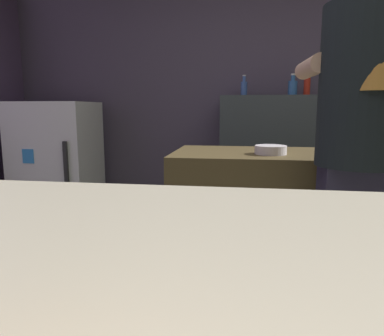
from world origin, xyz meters
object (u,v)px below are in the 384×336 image
at_px(bottle_soy, 244,88).
at_px(bottle_hot_sauce, 293,87).
at_px(mixing_bowl, 271,150).
at_px(bottle_olive_oil, 307,83).
at_px(mini_fridge, 58,168).
at_px(bartender, 360,140).

bearing_deg(bottle_soy, bottle_hot_sauce, -9.18).
xyz_separation_m(mixing_bowl, bottle_olive_oil, (0.38, 1.34, 0.42)).
bearing_deg(mixing_bowl, bottle_olive_oil, 74.14).
relative_size(bottle_soy, bottle_olive_oil, 0.68).
bearing_deg(bottle_soy, mini_fridge, -173.24).
bearing_deg(mini_fridge, bartender, -34.87).
bearing_deg(mixing_bowl, mini_fridge, 148.32).
distance_m(bartender, mixing_bowl, 0.50).
relative_size(mixing_bowl, bottle_soy, 0.93).
relative_size(mini_fridge, bottle_olive_oil, 4.57).
xyz_separation_m(bottle_hot_sauce, bottle_olive_oil, (0.13, 0.08, 0.03)).
xyz_separation_m(bartender, bottle_soy, (-0.47, 1.70, 0.30)).
bearing_deg(mini_fridge, bottle_olive_oil, 5.54).
bearing_deg(mini_fridge, bottle_soy, 6.76).
distance_m(mixing_bowl, bottle_hot_sauce, 1.34).
bearing_deg(mini_fridge, mixing_bowl, -31.68).
xyz_separation_m(mini_fridge, mixing_bowl, (1.83, -1.13, 0.32)).
distance_m(mini_fridge, bottle_hot_sauce, 2.20).
distance_m(mini_fridge, bottle_olive_oil, 2.34).
bearing_deg(bottle_olive_oil, bottle_hot_sauce, -147.72).
distance_m(mini_fridge, bartender, 2.65).
bearing_deg(mixing_bowl, bartender, -48.92).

